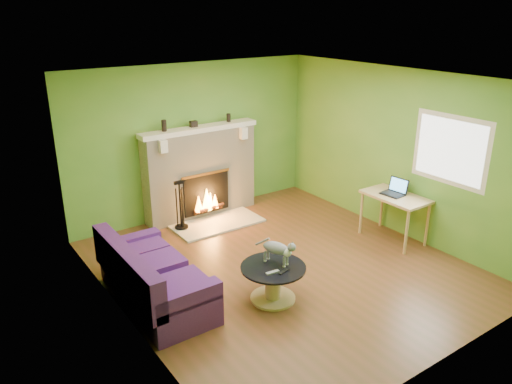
# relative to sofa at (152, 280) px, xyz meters

# --- Properties ---
(floor) EXTENTS (5.00, 5.00, 0.00)m
(floor) POSITION_rel_sofa_xyz_m (1.86, -0.22, -0.31)
(floor) COLOR brown
(floor) RESTS_ON ground
(ceiling) EXTENTS (5.00, 5.00, 0.00)m
(ceiling) POSITION_rel_sofa_xyz_m (1.86, -0.22, 2.29)
(ceiling) COLOR white
(ceiling) RESTS_ON wall_back
(wall_back) EXTENTS (5.00, 0.00, 5.00)m
(wall_back) POSITION_rel_sofa_xyz_m (1.86, 2.28, 0.99)
(wall_back) COLOR #48872C
(wall_back) RESTS_ON floor
(wall_front) EXTENTS (5.00, 0.00, 5.00)m
(wall_front) POSITION_rel_sofa_xyz_m (1.86, -2.72, 0.99)
(wall_front) COLOR #48872C
(wall_front) RESTS_ON floor
(wall_left) EXTENTS (0.00, 5.00, 5.00)m
(wall_left) POSITION_rel_sofa_xyz_m (-0.39, -0.22, 0.99)
(wall_left) COLOR #48872C
(wall_left) RESTS_ON floor
(wall_right) EXTENTS (0.00, 5.00, 5.00)m
(wall_right) POSITION_rel_sofa_xyz_m (4.11, -0.22, 0.99)
(wall_right) COLOR #48872C
(wall_right) RESTS_ON floor
(window_frame) EXTENTS (0.00, 1.20, 1.20)m
(window_frame) POSITION_rel_sofa_xyz_m (4.10, -1.12, 1.24)
(window_frame) COLOR silver
(window_frame) RESTS_ON wall_right
(window_pane) EXTENTS (0.00, 1.06, 1.06)m
(window_pane) POSITION_rel_sofa_xyz_m (4.09, -1.12, 1.24)
(window_pane) COLOR white
(window_pane) RESTS_ON wall_right
(fireplace) EXTENTS (2.10, 0.46, 1.58)m
(fireplace) POSITION_rel_sofa_xyz_m (1.86, 2.10, 0.46)
(fireplace) COLOR beige
(fireplace) RESTS_ON floor
(hearth) EXTENTS (1.50, 0.75, 0.03)m
(hearth) POSITION_rel_sofa_xyz_m (1.86, 1.58, -0.30)
(hearth) COLOR beige
(hearth) RESTS_ON floor
(mantel) EXTENTS (2.10, 0.28, 0.08)m
(mantel) POSITION_rel_sofa_xyz_m (1.86, 2.08, 1.23)
(mantel) COLOR white
(mantel) RESTS_ON fireplace
(sofa) EXTENTS (0.86, 1.81, 0.81)m
(sofa) POSITION_rel_sofa_xyz_m (0.00, 0.00, 0.00)
(sofa) COLOR #471A66
(sofa) RESTS_ON floor
(coffee_table) EXTENTS (0.81, 0.81, 0.46)m
(coffee_table) POSITION_rel_sofa_xyz_m (1.25, -0.79, -0.05)
(coffee_table) COLOR tan
(coffee_table) RESTS_ON floor
(desk) EXTENTS (0.58, 1.00, 0.74)m
(desk) POSITION_rel_sofa_xyz_m (3.81, -0.49, 0.33)
(desk) COLOR tan
(desk) RESTS_ON floor
(cat) EXTENTS (0.39, 0.58, 0.34)m
(cat) POSITION_rel_sofa_xyz_m (1.33, -0.74, 0.31)
(cat) COLOR slate
(cat) RESTS_ON coffee_table
(remote_silver) EXTENTS (0.17, 0.06, 0.02)m
(remote_silver) POSITION_rel_sofa_xyz_m (1.15, -0.91, 0.15)
(remote_silver) COLOR gray
(remote_silver) RESTS_ON coffee_table
(remote_black) EXTENTS (0.17, 0.08, 0.02)m
(remote_black) POSITION_rel_sofa_xyz_m (1.27, -0.97, 0.15)
(remote_black) COLOR black
(remote_black) RESTS_ON coffee_table
(laptop) EXTENTS (0.31, 0.35, 0.25)m
(laptop) POSITION_rel_sofa_xyz_m (3.79, -0.44, 0.55)
(laptop) COLOR black
(laptop) RESTS_ON desk
(fire_tools) EXTENTS (0.22, 0.22, 0.82)m
(fire_tools) POSITION_rel_sofa_xyz_m (1.27, 1.73, 0.13)
(fire_tools) COLOR black
(fire_tools) RESTS_ON hearth
(mantel_vase_left) EXTENTS (0.08, 0.08, 0.18)m
(mantel_vase_left) POSITION_rel_sofa_xyz_m (1.25, 2.11, 1.36)
(mantel_vase_left) COLOR black
(mantel_vase_left) RESTS_ON mantel
(mantel_vase_right) EXTENTS (0.07, 0.07, 0.14)m
(mantel_vase_right) POSITION_rel_sofa_xyz_m (2.45, 2.11, 1.34)
(mantel_vase_right) COLOR black
(mantel_vase_right) RESTS_ON mantel
(mantel_box) EXTENTS (0.12, 0.08, 0.10)m
(mantel_box) POSITION_rel_sofa_xyz_m (1.77, 2.11, 1.32)
(mantel_box) COLOR black
(mantel_box) RESTS_ON mantel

